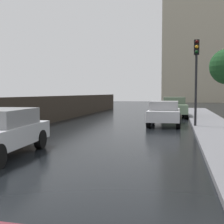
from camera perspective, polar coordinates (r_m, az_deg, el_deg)
The scene contains 5 objects.
ground at distance 6.53m, azimuth -19.06°, elevation -12.94°, with size 120.00×120.00×0.00m, color black.
car_green_near_kerb at distance 23.66m, azimuth 11.40°, elevation 1.00°, with size 2.03×4.49×1.50m.
car_white_behind_camera at distance 17.51m, azimuth 9.70°, elevation -0.11°, with size 1.77×4.10×1.37m.
traffic_light at distance 16.37m, azimuth 15.35°, elevation 8.14°, with size 0.26×0.39×4.37m.
distant_tower at distance 63.63m, azimuth 15.85°, elevation 12.15°, with size 13.94×9.33×27.10m.
Camera 1 is at (3.28, -5.34, 1.84)m, focal length 49.32 mm.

